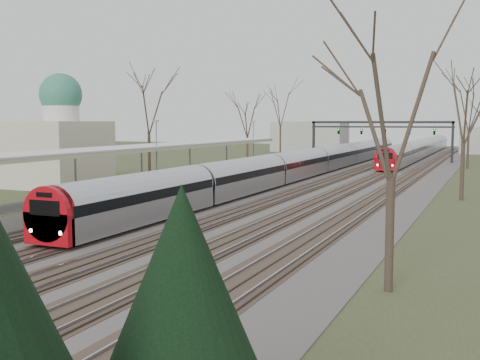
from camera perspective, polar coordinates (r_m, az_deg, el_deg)
The scene contains 10 objects.
track_bed at distance 63.19m, azimuth 8.33°, elevation 0.13°, with size 24.00×160.00×0.22m.
platform at distance 50.49m, azimuth -7.14°, elevation -0.70°, with size 3.50×69.00×1.00m, color #9E9B93.
canopy at distance 46.40m, azimuth -10.00°, elevation 2.96°, with size 4.10×50.00×3.11m.
dome_building at distance 58.05m, azimuth -17.81°, elevation 3.07°, with size 10.00×8.00×10.30m.
signal_gantry at distance 92.23m, azimuth 13.18°, elevation 4.75°, with size 21.00×0.59×6.08m.
tree_west_far at distance 63.33m, azimuth -8.67°, elevation 7.35°, with size 5.50×5.50×11.33m.
tree_east_near at distance 21.11m, azimuth 14.29°, elevation 7.02°, with size 4.50×4.50×9.27m.
tree_east_far at distance 47.92m, azimuth 20.53°, elevation 6.79°, with size 5.00×5.00×10.30m.
train_near at distance 69.03m, azimuth 7.28°, elevation 1.78°, with size 2.62×90.21×3.05m.
train_far at distance 108.53m, azimuth 16.89°, elevation 2.94°, with size 2.62×75.21×3.05m.
Camera 1 is at (16.27, -5.84, 5.94)m, focal length 45.00 mm.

